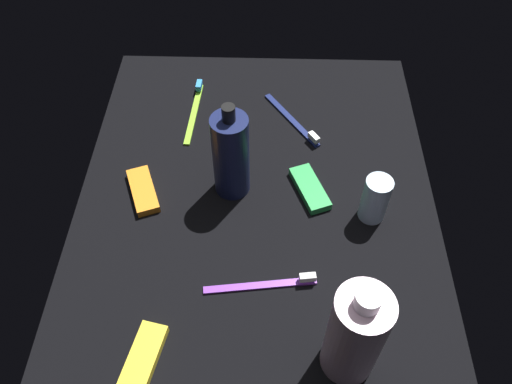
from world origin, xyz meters
The scene contains 10 objects.
ground_plane centered at (0.00, 0.00, -0.60)cm, with size 84.00×64.00×1.20cm, color black.
lotion_bottle centered at (-3.48, -4.40, 8.53)cm, with size 6.35×6.35×19.48cm.
bodywash_bottle centered at (28.26, 13.81, 8.98)cm, with size 7.57×7.57×19.72cm.
deodorant_stick centered at (2.13, 20.23, 4.51)cm, with size 4.60×4.60×9.02cm, color silver.
toothbrush_purple centered at (16.60, 2.28, 0.61)cm, with size 3.54×18.00×2.10cm.
toothbrush_navy centered at (-20.48, 7.26, 0.61)cm, with size 15.53×11.17×2.10cm.
toothbrush_lime centered at (-23.80, -13.49, 0.61)cm, with size 18.04×2.22×2.10cm.
snack_bar_orange centered at (-1.50, -20.47, 0.75)cm, with size 10.40×4.00×1.50cm, color orange.
snack_bar_yellow centered at (29.18, -15.29, 0.75)cm, with size 10.40×4.00×1.50cm, color yellow.
snack_bar_green centered at (-2.90, 9.68, 0.75)cm, with size 10.40×4.00×1.50cm, color green.
Camera 1 is at (55.86, 1.67, 72.68)cm, focal length 35.93 mm.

